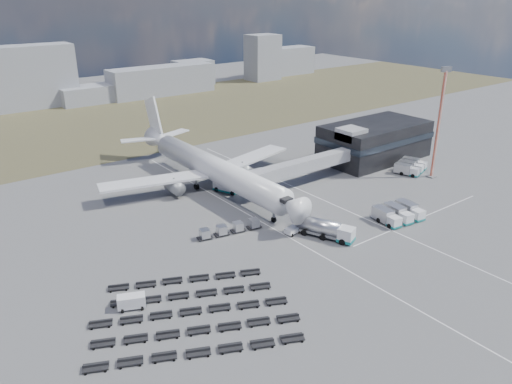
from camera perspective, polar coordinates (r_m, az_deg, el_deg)
ground at (r=95.55m, az=5.45°, el=-5.27°), size 420.00×420.00×0.00m
grass_strip at (r=186.58m, az=-18.11°, el=7.47°), size 420.00×90.00×0.01m
lane_markings at (r=103.64m, az=8.34°, el=-3.12°), size 47.12×110.00×0.01m
terminal at (r=141.70m, az=13.36°, el=5.74°), size 30.40×16.40×11.00m
jet_bridge at (r=117.29m, az=4.58°, el=2.77°), size 30.30×3.80×7.05m
airliner at (r=117.21m, az=-5.17°, el=2.86°), size 51.59×64.53×17.62m
skyline at (r=218.47m, az=-25.76°, el=10.63°), size 303.32×27.03×24.02m
fuel_tanker at (r=95.55m, az=7.89°, el=-4.16°), size 7.02×11.51×3.65m
pushback_tug at (r=96.67m, az=4.17°, el=-4.42°), size 3.28×2.21×1.39m
utility_van at (r=77.48m, az=-14.04°, el=-12.10°), size 4.45×3.30×2.18m
catering_truck at (r=116.18m, az=-3.42°, el=0.71°), size 4.58×6.65×2.83m
service_trucks_near at (r=105.87m, az=15.95°, el=-2.36°), size 9.62×7.76×2.69m
service_trucks_far at (r=135.06m, az=17.26°, el=2.80°), size 9.83×8.57×2.51m
uld_row at (r=96.44m, az=-3.01°, el=-4.20°), size 13.26×4.13×1.82m
baggage_dollies at (r=74.94m, az=-7.38°, el=-13.51°), size 33.31×29.34×0.77m
floodlight_mast at (r=129.42m, az=20.15°, el=7.32°), size 2.58×2.11×27.29m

